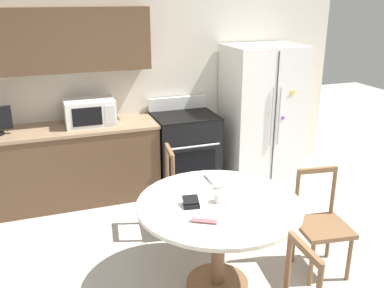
{
  "coord_description": "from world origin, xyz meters",
  "views": [
    {
      "loc": [
        -1.19,
        -2.48,
        2.31
      ],
      "look_at": [
        0.11,
        1.15,
        0.95
      ],
      "focal_mm": 40.0,
      "sensor_mm": 36.0,
      "label": 1
    }
  ],
  "objects_px": {
    "refrigerator": "(261,113)",
    "candle_glass": "(219,198)",
    "dining_chair_right": "(321,225)",
    "wallet": "(191,203)",
    "microwave": "(90,112)",
    "oven_range": "(185,150)",
    "dining_chair_far": "(186,191)"
  },
  "relations": [
    {
      "from": "refrigerator",
      "to": "dining_chair_far",
      "type": "distance_m",
      "value": 1.77
    },
    {
      "from": "dining_chair_far",
      "to": "dining_chair_right",
      "type": "bearing_deg",
      "value": 47.84
    },
    {
      "from": "oven_range",
      "to": "refrigerator",
      "type": "bearing_deg",
      "value": -1.95
    },
    {
      "from": "dining_chair_right",
      "to": "dining_chair_far",
      "type": "bearing_deg",
      "value": -41.34
    },
    {
      "from": "microwave",
      "to": "refrigerator",
      "type": "bearing_deg",
      "value": -2.18
    },
    {
      "from": "dining_chair_right",
      "to": "wallet",
      "type": "height_order",
      "value": "dining_chair_right"
    },
    {
      "from": "refrigerator",
      "to": "candle_glass",
      "type": "height_order",
      "value": "refrigerator"
    },
    {
      "from": "candle_glass",
      "to": "microwave",
      "type": "bearing_deg",
      "value": 109.88
    },
    {
      "from": "dining_chair_right",
      "to": "dining_chair_far",
      "type": "height_order",
      "value": "same"
    },
    {
      "from": "wallet",
      "to": "microwave",
      "type": "bearing_deg",
      "value": 103.96
    },
    {
      "from": "microwave",
      "to": "wallet",
      "type": "bearing_deg",
      "value": -76.04
    },
    {
      "from": "microwave",
      "to": "wallet",
      "type": "distance_m",
      "value": 2.09
    },
    {
      "from": "refrigerator",
      "to": "microwave",
      "type": "distance_m",
      "value": 2.15
    },
    {
      "from": "oven_range",
      "to": "candle_glass",
      "type": "bearing_deg",
      "value": -101.05
    },
    {
      "from": "oven_range",
      "to": "dining_chair_right",
      "type": "bearing_deg",
      "value": -75.75
    },
    {
      "from": "dining_chair_right",
      "to": "refrigerator",
      "type": "bearing_deg",
      "value": -95.69
    },
    {
      "from": "refrigerator",
      "to": "dining_chair_right",
      "type": "relative_size",
      "value": 1.91
    },
    {
      "from": "oven_range",
      "to": "dining_chair_right",
      "type": "xyz_separation_m",
      "value": [
        0.53,
        -2.08,
        -0.03
      ]
    },
    {
      "from": "refrigerator",
      "to": "dining_chair_far",
      "type": "bearing_deg",
      "value": -143.24
    },
    {
      "from": "refrigerator",
      "to": "dining_chair_right",
      "type": "bearing_deg",
      "value": -103.55
    },
    {
      "from": "dining_chair_far",
      "to": "wallet",
      "type": "height_order",
      "value": "dining_chair_far"
    },
    {
      "from": "dining_chair_far",
      "to": "wallet",
      "type": "xyz_separation_m",
      "value": [
        -0.27,
        -0.91,
        0.36
      ]
    },
    {
      "from": "microwave",
      "to": "candle_glass",
      "type": "relative_size",
      "value": 6.16
    },
    {
      "from": "microwave",
      "to": "dining_chair_right",
      "type": "xyz_separation_m",
      "value": [
        1.65,
        -2.13,
        -0.61
      ]
    },
    {
      "from": "refrigerator",
      "to": "microwave",
      "type": "height_order",
      "value": "refrigerator"
    },
    {
      "from": "microwave",
      "to": "dining_chair_right",
      "type": "bearing_deg",
      "value": -52.23
    },
    {
      "from": "refrigerator",
      "to": "wallet",
      "type": "xyz_separation_m",
      "value": [
        -1.64,
        -1.94,
        -0.07
      ]
    },
    {
      "from": "oven_range",
      "to": "microwave",
      "type": "distance_m",
      "value": 1.26
    },
    {
      "from": "wallet",
      "to": "oven_range",
      "type": "bearing_deg",
      "value": 72.53
    },
    {
      "from": "wallet",
      "to": "refrigerator",
      "type": "bearing_deg",
      "value": 49.68
    },
    {
      "from": "dining_chair_right",
      "to": "wallet",
      "type": "distance_m",
      "value": 1.21
    },
    {
      "from": "refrigerator",
      "to": "dining_chair_right",
      "type": "height_order",
      "value": "refrigerator"
    }
  ]
}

